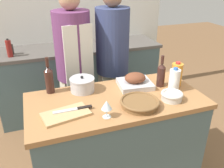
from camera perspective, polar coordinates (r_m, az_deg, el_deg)
name	(u,v)px	position (r m, az deg, el deg)	size (l,w,h in m)	color
kitchen_island	(116,143)	(2.13, 0.94, -14.06)	(1.39, 0.68, 0.90)	#4C666B
back_counter	(80,78)	(3.31, -7.64, 1.32)	(2.15, 0.60, 0.92)	#4C666B
back_wall	(71,14)	(3.41, -9.79, 16.28)	(2.65, 0.10, 2.55)	silver
roasting_pan	(135,81)	(2.05, 5.56, 0.63)	(0.31, 0.28, 0.13)	#BCBCC1
wicker_basket	(140,103)	(1.77, 6.71, -4.52)	(0.29, 0.29, 0.05)	brown
cutting_board	(66,114)	(1.70, -11.02, -7.12)	(0.35, 0.24, 0.02)	tan
stock_pot	(82,85)	(1.98, -7.16, -0.13)	(0.21, 0.21, 0.14)	#B7B7BC
mixing_bowl	(172,96)	(1.90, 14.19, -2.76)	(0.17, 0.17, 0.07)	beige
juice_jug	(177,74)	(2.13, 15.29, 2.26)	(0.09, 0.09, 0.21)	orange
milk_jug	(174,80)	(2.02, 14.75, 0.86)	(0.09, 0.09, 0.21)	white
wine_bottle_green	(161,74)	(2.07, 11.72, 2.30)	(0.07, 0.07, 0.28)	#381E19
wine_bottle_dark	(49,79)	(1.98, -14.88, 1.17)	(0.07, 0.07, 0.31)	#381E19
wine_glass_left	(107,105)	(1.60, -1.29, -5.18)	(0.07, 0.07, 0.13)	silver
knife_chef	(74,109)	(1.72, -9.09, -5.98)	(0.28, 0.03, 0.01)	#B7B7BC
condiment_bottle_tall	(11,49)	(3.04, -23.17, 7.67)	(0.06, 0.06, 0.14)	#332D28
condiment_bottle_short	(100,34)	(3.34, -2.86, 11.86)	(0.05, 0.05, 0.21)	maroon
condiment_bottle_extra	(9,48)	(2.95, -23.52, 7.84)	(0.06, 0.06, 0.21)	maroon
person_cook_aproned	(74,66)	(2.46, -9.05, 4.19)	(0.36, 0.38, 1.67)	beige
person_cook_guest	(112,61)	(2.55, 0.09, 5.55)	(0.35, 0.35, 1.69)	beige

